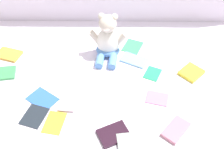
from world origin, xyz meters
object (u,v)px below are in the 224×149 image
book_case_9 (134,60)px  book_case_10 (157,98)px  book_case_4 (130,147)px  book_case_13 (133,46)px  book_case_1 (54,122)px  book_case_3 (68,100)px  book_case_0 (153,73)px  book_case_8 (42,99)px  book_case_6 (191,72)px  book_case_12 (113,134)px  book_case_7 (9,54)px  teddy_bear (108,41)px  book_case_5 (1,74)px  book_case_2 (176,130)px  book_case_11 (34,116)px

book_case_9 → book_case_10: book_case_9 is taller
book_case_4 → book_case_10: (0.13, 0.25, -0.00)m
book_case_4 → book_case_13: book_case_4 is taller
book_case_1 → book_case_3: (0.04, 0.12, 0.00)m
book_case_0 → book_case_8: 0.55m
book_case_6 → book_case_12: book_case_6 is taller
book_case_7 → book_case_10: bearing=-93.7°
teddy_bear → book_case_1: bearing=-110.8°
book_case_4 → book_case_5: (-0.63, 0.40, -0.00)m
book_case_5 → book_case_13: size_ratio=1.23×
book_case_3 → book_case_6: 0.62m
book_case_9 → book_case_0: bearing=-110.7°
book_case_4 → book_case_10: book_case_4 is taller
book_case_13 → book_case_10: bearing=-53.1°
book_case_2 → book_case_5: book_case_2 is taller
book_case_3 → book_case_10: 0.41m
book_case_5 → book_case_0: bearing=82.2°
book_case_8 → book_case_10: 0.53m
book_case_6 → book_case_12: bearing=88.1°
book_case_8 → book_case_5: bearing=-88.2°
book_case_2 → book_case_11: book_case_2 is taller
book_case_5 → book_case_11: bearing=31.7°
book_case_9 → book_case_5: bearing=125.9°
book_case_3 → book_case_8: size_ratio=1.03×
book_case_11 → book_case_0: bearing=-136.0°
teddy_bear → book_case_2: (0.29, -0.48, -0.08)m
book_case_2 → book_case_8: (-0.58, 0.16, -0.00)m
book_case_0 → book_case_9: (-0.09, 0.10, 0.00)m
book_case_8 → book_case_6: bearing=139.4°
book_case_6 → book_case_7: (-0.95, 0.13, -0.00)m
book_case_9 → book_case_11: (-0.45, -0.36, -0.00)m
book_case_7 → teddy_bear: bearing=-71.1°
book_case_6 → book_case_10: 0.25m
book_case_3 → book_case_11: size_ratio=1.18×
book_case_6 → book_case_13: book_case_6 is taller
book_case_9 → book_case_10: (0.10, -0.26, -0.00)m
book_case_2 → book_case_4: book_case_2 is taller
book_case_1 → book_case_13: same height
book_case_2 → book_case_10: size_ratio=1.26×
book_case_3 → book_case_5: size_ratio=0.96×
book_case_3 → book_case_7: (-0.36, 0.31, 0.00)m
book_case_3 → book_case_12: (0.21, -0.18, 0.00)m
book_case_0 → book_case_7: 0.77m
book_case_4 → book_case_11: book_case_4 is taller
book_case_7 → book_case_12: size_ratio=1.03×
book_case_2 → book_case_11: size_ratio=1.10×
book_case_0 → book_case_9: book_case_9 is taller
book_case_3 → book_case_9: 0.42m
book_case_3 → book_case_10: bearing=-173.4°
book_case_5 → book_case_10: (0.76, -0.15, -0.00)m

